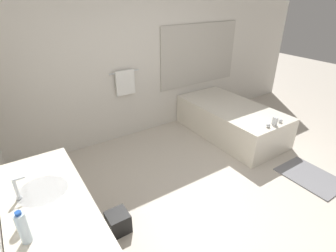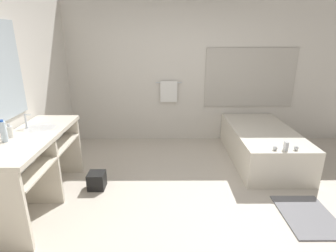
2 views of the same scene
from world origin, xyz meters
name	(u,v)px [view 1 (image 1 of 2)]	position (x,y,z in m)	size (l,w,h in m)	color
ground_plane	(229,202)	(0.00, 0.00, 0.00)	(16.00, 16.00, 0.00)	beige
wall_back_with_blinds	(141,56)	(0.04, 2.23, 1.34)	(7.40, 0.13, 2.70)	silver
vanity_counter	(55,230)	(-1.89, 0.05, 0.66)	(0.59, 1.60, 0.90)	beige
sink_faucet	(17,189)	(-2.05, 0.26, 0.99)	(0.09, 0.04, 0.18)	silver
bathtub	(231,119)	(1.24, 1.25, 0.29)	(0.98, 1.88, 0.65)	silver
water_bottle_1	(23,228)	(-2.06, -0.18, 1.01)	(0.06, 0.06, 0.24)	silver
soap_dispenser	(19,221)	(-2.08, -0.05, 0.97)	(0.06, 0.06, 0.16)	white
waste_bin	(118,222)	(-1.29, 0.35, 0.11)	(0.22, 0.22, 0.23)	black
bath_mat	(310,177)	(1.28, -0.27, 0.01)	(0.58, 0.78, 0.02)	slate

